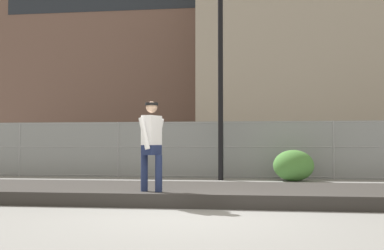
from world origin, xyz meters
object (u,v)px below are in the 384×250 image
(skater, at_px, (152,144))
(parked_car_near, at_px, (145,151))
(skateboard, at_px, (151,202))
(shrub_left, at_px, (294,166))
(parked_car_mid, at_px, (326,151))
(street_lamp, at_px, (220,39))

(skater, xyz_separation_m, parked_car_near, (-2.28, 9.34, -0.28))
(skateboard, height_order, shrub_left, shrub_left)
(parked_car_near, height_order, shrub_left, parked_car_near)
(skateboard, relative_size, parked_car_mid, 0.18)
(skateboard, height_order, street_lamp, street_lamp)
(skater, relative_size, shrub_left, 1.51)
(shrub_left, bearing_deg, street_lamp, 176.90)
(skater, distance_m, street_lamp, 6.96)
(shrub_left, bearing_deg, parked_car_near, 147.67)
(parked_car_near, height_order, parked_car_mid, same)
(skater, height_order, parked_car_near, skater)
(skateboard, xyz_separation_m, street_lamp, (0.84, 6.09, 4.32))
(parked_car_near, relative_size, parked_car_mid, 0.98)
(skater, height_order, shrub_left, skater)
(street_lamp, bearing_deg, skateboard, -97.86)
(skater, bearing_deg, street_lamp, 82.14)
(skater, distance_m, parked_car_mid, 10.55)
(parked_car_mid, distance_m, shrub_left, 3.87)
(skater, xyz_separation_m, street_lamp, (0.84, 6.09, 3.26))
(skateboard, relative_size, parked_car_near, 0.19)
(street_lamp, bearing_deg, skater, -97.86)
(parked_car_near, relative_size, shrub_left, 3.64)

